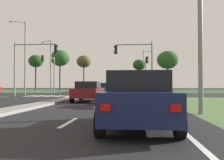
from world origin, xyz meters
name	(u,v)px	position (x,y,z in m)	size (l,w,h in m)	color
ground_plane	(92,95)	(0.00, 30.00, 0.00)	(200.00, 200.00, 0.00)	black
grass_verge_far_left	(8,91)	(-25.50, 54.50, 0.00)	(35.00, 35.00, 0.01)	#385B2D
grass_verge_far_right	(219,91)	(25.50, 54.50, 0.00)	(35.00, 35.00, 0.01)	#2D4C28
median_island_near	(33,106)	(0.00, 11.00, 0.07)	(1.20, 22.00, 0.14)	gray
median_island_far	(110,90)	(0.00, 55.00, 0.07)	(1.20, 36.00, 0.14)	gray
lane_dash_near	(69,123)	(3.50, 5.66, 0.01)	(0.14, 2.00, 0.01)	silver
lane_dash_second	(97,106)	(3.50, 11.66, 0.01)	(0.14, 2.00, 0.01)	silver
lane_dash_third	(108,100)	(3.50, 17.66, 0.01)	(0.14, 2.00, 0.01)	silver
edge_line_right	(155,106)	(6.85, 12.00, 0.01)	(0.14, 24.00, 0.01)	silver
stop_bar_near	(116,97)	(3.80, 23.00, 0.01)	(6.40, 0.50, 0.01)	silver
crosswalk_bar_near	(30,96)	(-6.40, 24.80, 0.01)	(0.70, 2.80, 0.01)	silver
crosswalk_bar_second	(40,96)	(-5.25, 24.80, 0.01)	(0.70, 2.80, 0.01)	silver
crosswalk_bar_third	(49,96)	(-4.10, 24.80, 0.01)	(0.70, 2.80, 0.01)	silver
crosswalk_bar_fourth	(59,96)	(-2.95, 24.80, 0.01)	(0.70, 2.80, 0.01)	silver
crosswalk_bar_fifth	(69,96)	(-1.80, 24.80, 0.01)	(0.70, 2.80, 0.01)	silver
crosswalk_bar_sixth	(79,96)	(-0.65, 24.80, 0.01)	(0.70, 2.80, 0.01)	silver
crosswalk_bar_seventh	(88,96)	(0.50, 24.80, 0.01)	(0.70, 2.80, 0.01)	silver
car_maroon_near	(89,91)	(2.21, 15.86, 0.77)	(2.03, 4.49, 1.51)	maroon
car_blue_second	(134,93)	(5.65, 12.73, 0.77)	(2.10, 4.34, 1.49)	navy
car_teal_third	(106,88)	(1.71, 31.51, 0.82)	(4.21, 2.05, 1.60)	#19565B
car_silver_fifth	(91,88)	(-2.19, 41.95, 0.82)	(2.04, 4.48, 1.62)	#B7B7BC
car_navy_sixth	(138,100)	(5.69, 4.96, 0.80)	(2.00, 4.20, 1.56)	#161E47
car_beige_seventh	(97,88)	(-2.21, 48.85, 0.77)	(1.94, 4.62, 1.50)	#BCAD8E
traffic_signal_far_left	(50,67)	(-7.60, 34.65, 4.14)	(0.32, 5.48, 5.96)	gray
traffic_signal_near_right	(138,60)	(6.15, 23.40, 3.99)	(4.19, 0.32, 5.86)	gray
traffic_signal_near_left	(30,59)	(-5.84, 23.40, 4.17)	(5.04, 0.32, 6.05)	gray
traffic_signal_far_right	(146,68)	(7.60, 34.88, 3.92)	(0.32, 4.79, 5.68)	gray
street_lamp_second	(24,54)	(-8.53, 27.48, 5.29)	(1.75, 1.42, 9.52)	gray
street_lamp_third	(50,63)	(-8.59, 37.28, 5.07)	(2.30, 1.33, 9.02)	gray
street_lamp_fourth	(144,68)	(8.60, 61.60, 5.89)	(2.62, 0.89, 10.60)	gray
pedestrian_at_median	(103,86)	(-0.19, 42.72, 1.13)	(0.34, 0.34, 1.64)	maroon
treeline_near	(36,61)	(-20.24, 58.71, 7.72)	(3.84, 3.84, 9.44)	#423323
treeline_second	(60,58)	(-12.49, 55.14, 8.08)	(4.71, 4.71, 10.12)	#423323
treeline_third	(84,62)	(-7.63, 60.59, 7.71)	(3.86, 3.86, 9.41)	#423323
treeline_fourth	(139,65)	(7.19, 59.48, 6.56)	(3.24, 3.24, 8.04)	#423323
treeline_fifth	(168,60)	(13.91, 55.39, 7.38)	(5.07, 5.07, 9.58)	#423323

